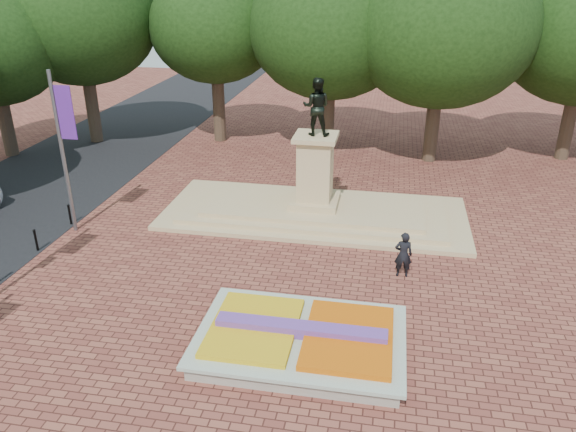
# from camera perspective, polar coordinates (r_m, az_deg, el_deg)

# --- Properties ---
(ground) EXTENTS (90.00, 90.00, 0.00)m
(ground) POSITION_cam_1_polar(r_m,az_deg,el_deg) (19.45, -0.71, -9.51)
(ground) COLOR brown
(ground) RESTS_ON ground
(flower_bed) EXTENTS (6.30, 4.30, 0.91)m
(flower_bed) POSITION_cam_1_polar(r_m,az_deg,el_deg) (17.48, 1.37, -12.42)
(flower_bed) COLOR gray
(flower_bed) RESTS_ON ground
(monument) EXTENTS (14.00, 6.00, 6.40)m
(monument) POSITION_cam_1_polar(r_m,az_deg,el_deg) (26.02, 2.71, 1.84)
(monument) COLOR tan
(monument) RESTS_ON ground
(tree_row_back) EXTENTS (44.80, 8.80, 10.43)m
(tree_row_back) POSITION_cam_1_polar(r_m,az_deg,el_deg) (34.10, 9.46, 17.03)
(tree_row_back) COLOR #36281D
(tree_row_back) RESTS_ON ground
(pedestrian) EXTENTS (0.70, 0.50, 1.82)m
(pedestrian) POSITION_cam_1_polar(r_m,az_deg,el_deg) (21.39, 11.63, -3.86)
(pedestrian) COLOR black
(pedestrian) RESTS_ON ground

